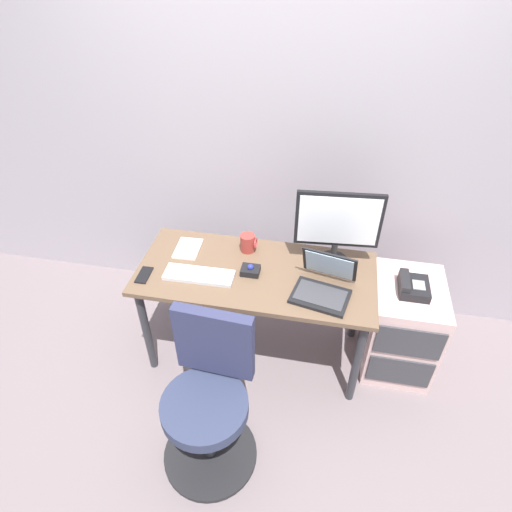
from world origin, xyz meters
TOP-DOWN VIEW (x-y plane):
  - ground_plane at (0.00, 0.00)m, footprint 8.00×8.00m
  - back_wall at (0.00, 0.67)m, footprint 6.00×0.10m
  - desk at (0.00, 0.00)m, footprint 1.42×0.64m
  - file_cabinet at (0.92, 0.10)m, footprint 0.42×0.53m
  - desk_phone at (0.92, 0.09)m, footprint 0.17×0.20m
  - office_chair at (-0.11, -0.72)m, footprint 0.52×0.52m
  - monitor_main at (0.44, 0.19)m, footprint 0.49×0.18m
  - keyboard at (-0.32, -0.11)m, footprint 0.41×0.14m
  - laptop at (0.40, -0.10)m, footprint 0.37×0.36m
  - trackball_mouse at (-0.03, -0.02)m, footprint 0.11×0.09m
  - coffee_mug at (-0.09, 0.19)m, footprint 0.10×0.09m
  - paper_notepad at (-0.46, 0.13)m, footprint 0.16×0.21m
  - cell_phone at (-0.64, -0.16)m, footprint 0.07×0.14m

SIDE VIEW (x-z plane):
  - ground_plane at x=0.00m, z-range 0.00..0.00m
  - file_cabinet at x=0.92m, z-range 0.00..0.65m
  - office_chair at x=-0.11m, z-range -0.04..0.91m
  - desk at x=0.00m, z-range 0.27..0.99m
  - desk_phone at x=0.92m, z-range 0.63..0.73m
  - cell_phone at x=-0.64m, z-range 0.72..0.73m
  - paper_notepad at x=-0.46m, z-range 0.72..0.73m
  - keyboard at x=-0.32m, z-range 0.72..0.75m
  - trackball_mouse at x=-0.03m, z-range 0.71..0.77m
  - laptop at x=0.40m, z-range 0.66..0.89m
  - coffee_mug at x=-0.09m, z-range 0.72..0.83m
  - monitor_main at x=0.44m, z-range 0.75..1.23m
  - back_wall at x=0.00m, z-range 0.00..2.80m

